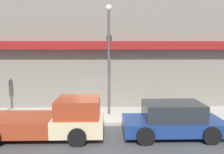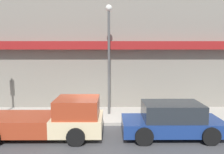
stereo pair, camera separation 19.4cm
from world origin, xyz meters
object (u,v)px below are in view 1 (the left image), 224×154
object	(u,v)px
parked_car	(172,120)
street_lamp	(109,48)
pickup_truck	(50,120)
fire_hydrant	(159,111)

from	to	relation	value
parked_car	street_lamp	xyz separation A→B (m)	(-2.81, 2.97, 3.20)
pickup_truck	fire_hydrant	xyz separation A→B (m)	(5.31, 2.12, -0.24)
fire_hydrant	street_lamp	world-z (taller)	street_lamp
parked_car	pickup_truck	bearing A→B (deg)	179.33
pickup_truck	street_lamp	world-z (taller)	street_lamp
parked_car	fire_hydrant	distance (m)	2.14
parked_car	fire_hydrant	bearing A→B (deg)	91.94
parked_car	fire_hydrant	xyz separation A→B (m)	(-0.10, 2.12, -0.22)
parked_car	street_lamp	distance (m)	5.19
parked_car	street_lamp	bearing A→B (deg)	132.77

